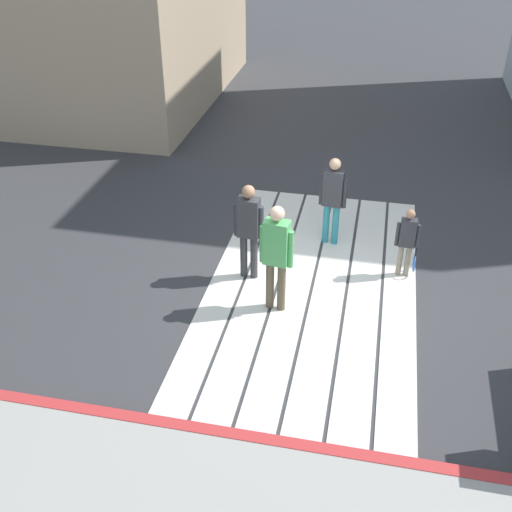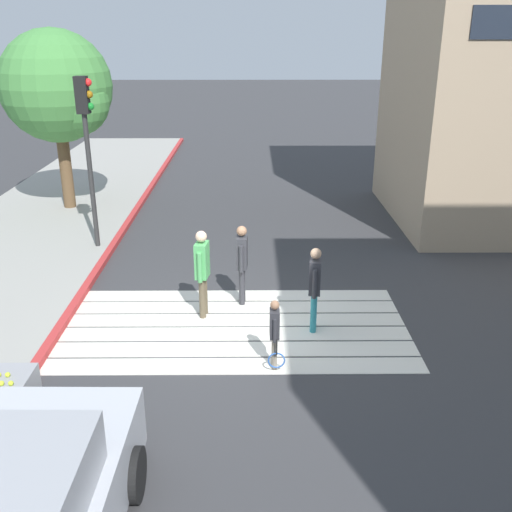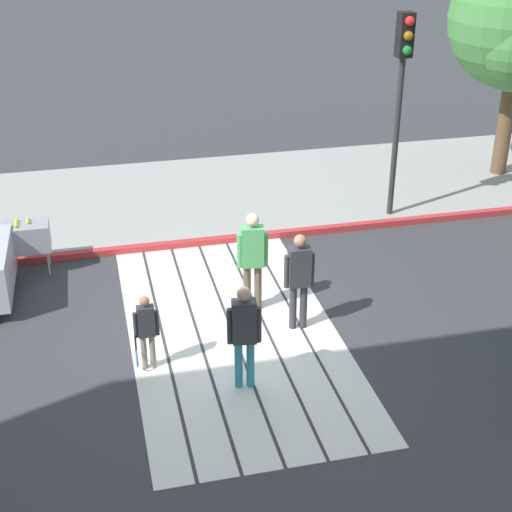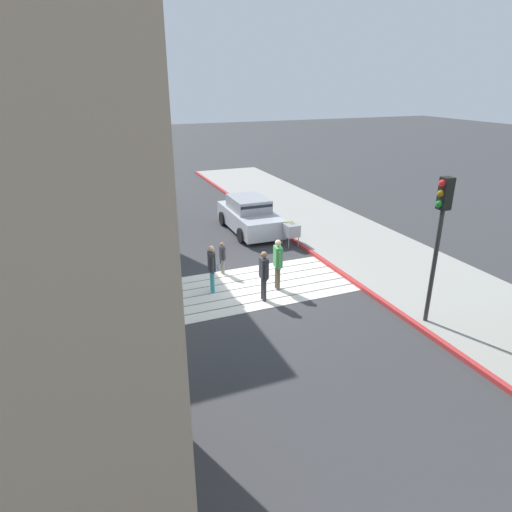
# 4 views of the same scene
# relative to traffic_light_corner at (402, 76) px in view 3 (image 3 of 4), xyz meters

# --- Properties ---
(ground_plane) EXTENTS (120.00, 120.00, 0.00)m
(ground_plane) POSITION_rel_traffic_light_corner_xyz_m (3.58, -4.15, -3.04)
(ground_plane) COLOR #38383A
(crosswalk_stripes) EXTENTS (6.40, 3.25, 0.01)m
(crosswalk_stripes) POSITION_rel_traffic_light_corner_xyz_m (3.58, -4.15, -3.03)
(crosswalk_stripes) COLOR silver
(crosswalk_stripes) RESTS_ON ground
(sidewalk_west) EXTENTS (4.80, 40.00, 0.12)m
(sidewalk_west) POSITION_rel_traffic_light_corner_xyz_m (-2.02, -4.15, -2.98)
(sidewalk_west) COLOR #9E9B93
(sidewalk_west) RESTS_ON ground
(curb_painted) EXTENTS (0.16, 40.00, 0.13)m
(curb_painted) POSITION_rel_traffic_light_corner_xyz_m (0.33, -4.15, -2.97)
(curb_painted) COLOR #BC3333
(curb_painted) RESTS_ON ground
(traffic_light_corner) EXTENTS (0.39, 0.28, 4.24)m
(traffic_light_corner) POSITION_rel_traffic_light_corner_xyz_m (0.00, 0.00, 0.00)
(traffic_light_corner) COLOR #2D2D2D
(traffic_light_corner) RESTS_ON ground
(tennis_ball_cart) EXTENTS (0.56, 0.80, 1.02)m
(tennis_ball_cart) POSITION_rel_traffic_light_corner_xyz_m (0.68, -7.33, -2.34)
(tennis_ball_cart) COLOR #99999E
(tennis_ball_cart) RESTS_ON ground
(pedestrian_adult_lead) EXTENTS (0.23, 0.48, 1.65)m
(pedestrian_adult_lead) POSITION_rel_traffic_light_corner_xyz_m (3.69, -3.10, -2.08)
(pedestrian_adult_lead) COLOR #333338
(pedestrian_adult_lead) RESTS_ON ground
(pedestrian_adult_trailing) EXTENTS (0.25, 0.48, 1.62)m
(pedestrian_adult_trailing) POSITION_rel_traffic_light_corner_xyz_m (5.02, -4.28, -2.09)
(pedestrian_adult_trailing) COLOR teal
(pedestrian_adult_trailing) RESTS_ON ground
(pedestrian_adult_side) EXTENTS (0.27, 0.51, 1.74)m
(pedestrian_adult_side) POSITION_rel_traffic_light_corner_xyz_m (2.95, -3.68, -2.02)
(pedestrian_adult_side) COLOR brown
(pedestrian_adult_side) RESTS_ON ground
(pedestrian_child_with_racket) EXTENTS (0.28, 0.37, 1.21)m
(pedestrian_child_with_racket) POSITION_rel_traffic_light_corner_xyz_m (4.25, -5.56, -2.36)
(pedestrian_child_with_racket) COLOR gray
(pedestrian_child_with_racket) RESTS_ON ground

